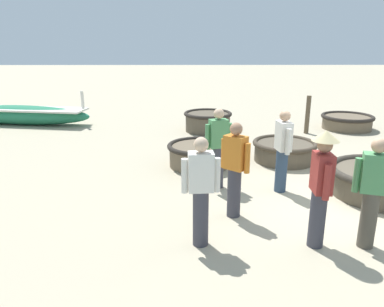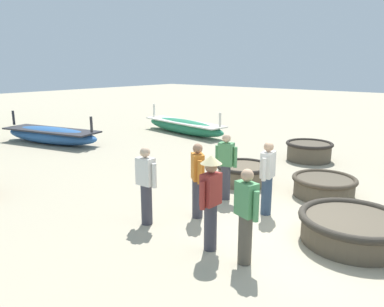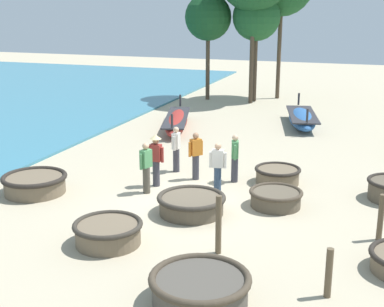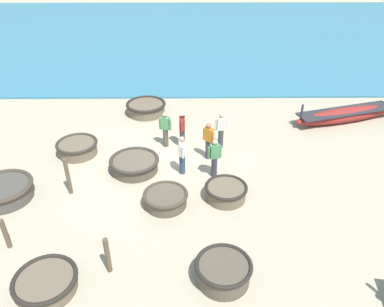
% 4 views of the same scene
% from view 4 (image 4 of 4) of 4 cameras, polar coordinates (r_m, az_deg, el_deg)
% --- Properties ---
extents(ground_plane, '(80.00, 80.00, 0.00)m').
position_cam_4_polar(ground_plane, '(14.82, -5.78, -1.65)').
color(ground_plane, tan).
extents(sea, '(28.00, 52.00, 0.10)m').
position_cam_4_polar(sea, '(33.88, 4.12, 17.89)').
color(sea, teal).
rests_on(sea, ground).
extents(coracle_center, '(1.52, 1.52, 0.49)m').
position_cam_4_polar(coracle_center, '(12.62, -4.05, -6.84)').
color(coracle_center, brown).
rests_on(coracle_center, ground).
extents(coracle_nearest, '(1.68, 1.68, 0.56)m').
position_cam_4_polar(coracle_nearest, '(15.97, -17.08, 0.90)').
color(coracle_nearest, brown).
rests_on(coracle_nearest, ground).
extents(coracle_weathered, '(1.52, 1.52, 0.62)m').
position_cam_4_polar(coracle_weathered, '(10.32, 4.79, -17.43)').
color(coracle_weathered, brown).
rests_on(coracle_weathered, ground).
extents(coracle_far_right, '(1.47, 1.47, 0.52)m').
position_cam_4_polar(coracle_far_right, '(12.91, 5.19, -5.78)').
color(coracle_far_right, brown).
rests_on(coracle_far_right, ground).
extents(coracle_front_right, '(1.66, 1.66, 0.46)m').
position_cam_4_polar(coracle_front_right, '(10.82, -21.38, -17.88)').
color(coracle_front_right, brown).
rests_on(coracle_front_right, ground).
extents(coracle_upturned, '(1.90, 1.90, 0.53)m').
position_cam_4_polar(coracle_upturned, '(14.42, -8.75, -1.58)').
color(coracle_upturned, brown).
rests_on(coracle_upturned, ground).
extents(coracle_far_left, '(1.96, 1.96, 0.58)m').
position_cam_4_polar(coracle_far_left, '(18.78, -7.01, 6.95)').
color(coracle_far_left, brown).
rests_on(coracle_far_left, ground).
extents(coracle_tilted, '(1.98, 1.98, 0.60)m').
position_cam_4_polar(coracle_tilted, '(14.34, -26.74, -5.08)').
color(coracle_tilted, '#4C473F').
rests_on(coracle_tilted, ground).
extents(long_boat_white_hull, '(2.41, 5.33, 1.18)m').
position_cam_4_polar(long_boat_white_hull, '(19.30, 22.31, 5.51)').
color(long_boat_white_hull, maroon).
rests_on(long_boat_white_hull, ground).
extents(fisherman_standing_right, '(0.39, 0.42, 1.57)m').
position_cam_4_polar(fisherman_standing_right, '(14.73, 2.50, 2.08)').
color(fisherman_standing_right, '#383842').
rests_on(fisherman_standing_right, ground).
extents(fisherman_crouching, '(0.31, 0.51, 1.57)m').
position_cam_4_polar(fisherman_crouching, '(15.60, -4.08, 3.82)').
color(fisherman_crouching, '#4C473D').
rests_on(fisherman_crouching, ground).
extents(fisherman_by_coracle, '(0.24, 0.53, 1.57)m').
position_cam_4_polar(fisherman_by_coracle, '(15.56, 4.45, 3.73)').
color(fisherman_by_coracle, '#383842').
rests_on(fisherman_by_coracle, ground).
extents(fisherman_with_hat, '(0.30, 0.51, 1.57)m').
position_cam_4_polar(fisherman_with_hat, '(13.66, 3.45, -0.55)').
color(fisherman_with_hat, '#383842').
rests_on(fisherman_with_hat, ground).
extents(fisherman_standing_left, '(0.53, 0.36, 1.67)m').
position_cam_4_polar(fisherman_standing_left, '(15.49, -1.51, 4.20)').
color(fisherman_standing_left, '#383842').
rests_on(fisherman_standing_left, ground).
extents(fisherman_hauling, '(0.53, 0.27, 1.57)m').
position_cam_4_polar(fisherman_hauling, '(13.81, -1.52, -0.10)').
color(fisherman_hauling, '#2D425B').
rests_on(fisherman_hauling, ground).
extents(mooring_post_mid_beach, '(0.14, 0.14, 1.17)m').
position_cam_4_polar(mooring_post_mid_beach, '(10.54, -12.75, -14.90)').
color(mooring_post_mid_beach, brown).
rests_on(mooring_post_mid_beach, ground).
extents(mooring_post_inland, '(0.14, 0.14, 1.03)m').
position_cam_4_polar(mooring_post_inland, '(12.21, -26.55, -10.89)').
color(mooring_post_inland, brown).
rests_on(mooring_post_inland, ground).
extents(mooring_post_shoreline, '(0.14, 0.14, 1.41)m').
position_cam_4_polar(mooring_post_shoreline, '(13.54, -18.39, -3.34)').
color(mooring_post_shoreline, brown).
rests_on(mooring_post_shoreline, ground).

